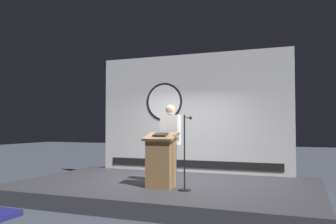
# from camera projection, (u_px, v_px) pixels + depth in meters

# --- Properties ---
(ground_plane) EXTENTS (40.00, 40.00, 0.00)m
(ground_plane) POSITION_uv_depth(u_px,v_px,m) (166.00, 196.00, 7.59)
(ground_plane) COLOR #383D47
(stage_platform) EXTENTS (6.40, 4.00, 0.30)m
(stage_platform) POSITION_uv_depth(u_px,v_px,m) (166.00, 189.00, 7.60)
(stage_platform) COLOR #333338
(stage_platform) RESTS_ON ground
(banner_display) EXTENTS (5.27, 0.12, 3.18)m
(banner_display) POSITION_uv_depth(u_px,v_px,m) (191.00, 113.00, 9.40)
(banner_display) COLOR silver
(banner_display) RESTS_ON stage_platform
(podium) EXTENTS (0.64, 0.50, 1.11)m
(podium) POSITION_uv_depth(u_px,v_px,m) (161.00, 161.00, 7.03)
(podium) COLOR olive
(podium) RESTS_ON stage_platform
(speaker_person) EXTENTS (0.40, 0.26, 1.69)m
(speaker_person) POSITION_uv_depth(u_px,v_px,m) (171.00, 143.00, 7.48)
(speaker_person) COLOR black
(speaker_person) RESTS_ON stage_platform
(microphone_stand) EXTENTS (0.24, 0.55, 1.45)m
(microphone_stand) POSITION_uv_depth(u_px,v_px,m) (185.00, 163.00, 6.74)
(microphone_stand) COLOR black
(microphone_stand) RESTS_ON stage_platform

